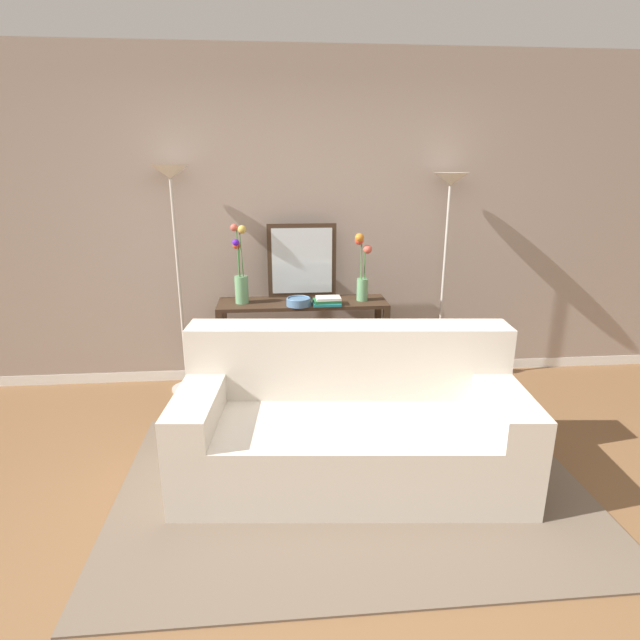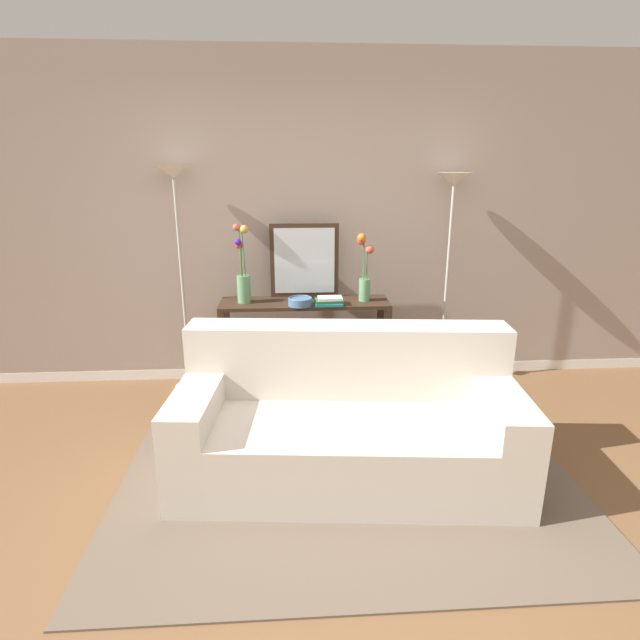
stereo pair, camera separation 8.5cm
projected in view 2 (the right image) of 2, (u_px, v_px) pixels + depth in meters
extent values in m
cube|color=brown|center=(314.00, 564.00, 2.44)|extent=(16.00, 16.00, 0.02)
cube|color=white|center=(301.00, 368.00, 4.65)|extent=(12.00, 0.15, 0.09)
cube|color=gray|center=(299.00, 218.00, 4.25)|extent=(12.00, 0.14, 2.62)
cube|color=brown|center=(349.00, 486.00, 3.00)|extent=(2.72, 1.81, 0.01)
cube|color=beige|center=(347.00, 447.00, 3.04)|extent=(2.07, 1.05, 0.42)
cube|color=beige|center=(347.00, 359.00, 3.21)|extent=(2.02, 0.44, 0.46)
cube|color=beige|center=(201.00, 431.00, 3.03)|extent=(0.32, 0.89, 0.60)
cube|color=beige|center=(496.00, 435.00, 2.99)|extent=(0.32, 0.89, 0.60)
cube|color=#382619|center=(305.00, 303.00, 4.06)|extent=(1.35, 0.38, 0.03)
cube|color=#382619|center=(305.00, 375.00, 4.25)|extent=(1.24, 0.32, 0.01)
cube|color=#382619|center=(223.00, 358.00, 3.98)|extent=(0.05, 0.05, 0.75)
cube|color=#382619|center=(387.00, 354.00, 4.06)|extent=(0.05, 0.05, 0.75)
cube|color=#382619|center=(228.00, 344.00, 4.30)|extent=(0.05, 0.05, 0.75)
cube|color=#382619|center=(380.00, 340.00, 4.37)|extent=(0.05, 0.05, 0.75)
cylinder|color=#B7B2A8|center=(191.00, 387.00, 4.34)|extent=(0.26, 0.26, 0.02)
cylinder|color=#B7B2A8|center=(183.00, 288.00, 4.08)|extent=(0.02, 0.02, 1.71)
cone|color=silver|center=(173.00, 172.00, 3.82)|extent=(0.28, 0.28, 0.10)
cylinder|color=#B7B2A8|center=(439.00, 380.00, 4.47)|extent=(0.26, 0.26, 0.02)
cylinder|color=#B7B2A8|center=(446.00, 288.00, 4.22)|extent=(0.02, 0.02, 1.65)
cone|color=silver|center=(454.00, 179.00, 3.97)|extent=(0.28, 0.28, 0.10)
cube|color=#382619|center=(304.00, 261.00, 4.12)|extent=(0.56, 0.02, 0.60)
cube|color=silver|center=(305.00, 261.00, 4.11)|extent=(0.49, 0.01, 0.53)
cylinder|color=#669E6B|center=(244.00, 289.00, 4.00)|extent=(0.11, 0.11, 0.22)
cylinder|color=#3D7538|center=(241.00, 259.00, 3.92)|extent=(0.02, 0.02, 0.27)
sphere|color=#5118CA|center=(238.00, 242.00, 3.86)|extent=(0.05, 0.05, 0.05)
cylinder|color=#3D7538|center=(244.00, 253.00, 3.90)|extent=(0.02, 0.02, 0.36)
sphere|color=gold|center=(244.00, 229.00, 3.84)|extent=(0.06, 0.06, 0.06)
cylinder|color=#3D7538|center=(240.00, 252.00, 3.91)|extent=(0.02, 0.06, 0.38)
sphere|color=#C25142|center=(236.00, 227.00, 3.85)|extent=(0.06, 0.06, 0.06)
cylinder|color=#3D7538|center=(241.00, 260.00, 3.94)|extent=(0.02, 0.02, 0.24)
sphere|color=red|center=(239.00, 245.00, 3.92)|extent=(0.06, 0.06, 0.06)
cylinder|color=#669E6B|center=(364.00, 290.00, 4.06)|extent=(0.09, 0.09, 0.18)
cylinder|color=#3D7538|center=(367.00, 264.00, 3.99)|extent=(0.02, 0.04, 0.24)
sphere|color=#CF5241|center=(370.00, 249.00, 3.96)|extent=(0.07, 0.07, 0.07)
cylinder|color=#3D7538|center=(364.00, 260.00, 3.99)|extent=(0.01, 0.03, 0.30)
sphere|color=#E2402A|center=(361.00, 241.00, 3.95)|extent=(0.07, 0.07, 0.07)
cylinder|color=#3D7538|center=(364.00, 259.00, 3.98)|extent=(0.01, 0.04, 0.33)
sphere|color=orange|center=(362.00, 238.00, 3.93)|extent=(0.07, 0.07, 0.07)
cylinder|color=#4C7093|center=(300.00, 302.00, 3.94)|extent=(0.19, 0.19, 0.05)
torus|color=#4C7093|center=(300.00, 298.00, 3.93)|extent=(0.19, 0.19, 0.01)
cube|color=#1E7075|center=(328.00, 304.00, 3.95)|extent=(0.22, 0.15, 0.02)
cube|color=#236033|center=(329.00, 301.00, 3.96)|extent=(0.22, 0.15, 0.02)
cube|color=silver|center=(330.00, 298.00, 3.95)|extent=(0.19, 0.13, 0.02)
cube|color=#B77F33|center=(242.00, 387.00, 4.24)|extent=(0.05, 0.16, 0.10)
cube|color=#BC3328|center=(247.00, 386.00, 4.24)|extent=(0.03, 0.14, 0.11)
cube|color=silver|center=(252.00, 386.00, 4.25)|extent=(0.06, 0.16, 0.11)
cube|color=tan|center=(258.00, 385.00, 4.25)|extent=(0.04, 0.17, 0.11)
cube|color=#2D2D33|center=(263.00, 386.00, 4.25)|extent=(0.03, 0.16, 0.10)
cube|color=#236033|center=(267.00, 385.00, 4.25)|extent=(0.04, 0.13, 0.12)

